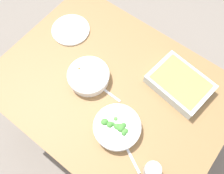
{
  "coord_description": "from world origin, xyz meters",
  "views": [
    {
      "loc": [
        -0.32,
        0.42,
        1.9
      ],
      "look_at": [
        0.0,
        0.0,
        0.74
      ],
      "focal_mm": 39.34,
      "sensor_mm": 36.0,
      "label": 1
    }
  ],
  "objects_px": {
    "broccoli_bowl": "(117,127)",
    "side_plate": "(71,30)",
    "stew_bowl": "(89,76)",
    "drink_cup": "(152,171)",
    "spoon_by_broccoli": "(128,150)",
    "spoon_by_stew": "(103,89)",
    "baking_dish": "(180,83)"
  },
  "relations": [
    {
      "from": "baking_dish",
      "to": "side_plate",
      "type": "distance_m",
      "value": 0.69
    },
    {
      "from": "stew_bowl",
      "to": "drink_cup",
      "type": "relative_size",
      "value": 2.58
    },
    {
      "from": "spoon_by_stew",
      "to": "spoon_by_broccoli",
      "type": "relative_size",
      "value": 1.06
    },
    {
      "from": "stew_bowl",
      "to": "spoon_by_broccoli",
      "type": "distance_m",
      "value": 0.42
    },
    {
      "from": "baking_dish",
      "to": "spoon_by_broccoli",
      "type": "relative_size",
      "value": 1.97
    },
    {
      "from": "stew_bowl",
      "to": "spoon_by_stew",
      "type": "bearing_deg",
      "value": 178.93
    },
    {
      "from": "side_plate",
      "to": "spoon_by_broccoli",
      "type": "distance_m",
      "value": 0.76
    },
    {
      "from": "broccoli_bowl",
      "to": "baking_dish",
      "type": "distance_m",
      "value": 0.39
    },
    {
      "from": "broccoli_bowl",
      "to": "side_plate",
      "type": "distance_m",
      "value": 0.64
    },
    {
      "from": "baking_dish",
      "to": "stew_bowl",
      "type": "bearing_deg",
      "value": 32.35
    },
    {
      "from": "spoon_by_stew",
      "to": "spoon_by_broccoli",
      "type": "height_order",
      "value": "same"
    },
    {
      "from": "broccoli_bowl",
      "to": "spoon_by_broccoli",
      "type": "height_order",
      "value": "broccoli_bowl"
    },
    {
      "from": "broccoli_bowl",
      "to": "spoon_by_stew",
      "type": "xyz_separation_m",
      "value": [
        0.19,
        -0.12,
        -0.03
      ]
    },
    {
      "from": "side_plate",
      "to": "stew_bowl",
      "type": "bearing_deg",
      "value": 148.18
    },
    {
      "from": "broccoli_bowl",
      "to": "side_plate",
      "type": "xyz_separation_m",
      "value": [
        0.57,
        -0.3,
        -0.02
      ]
    },
    {
      "from": "stew_bowl",
      "to": "spoon_by_broccoli",
      "type": "height_order",
      "value": "stew_bowl"
    },
    {
      "from": "spoon_by_broccoli",
      "to": "baking_dish",
      "type": "bearing_deg",
      "value": -91.98
    },
    {
      "from": "baking_dish",
      "to": "spoon_by_broccoli",
      "type": "distance_m",
      "value": 0.43
    },
    {
      "from": "broccoli_bowl",
      "to": "spoon_by_stew",
      "type": "relative_size",
      "value": 1.3
    },
    {
      "from": "baking_dish",
      "to": "side_plate",
      "type": "bearing_deg",
      "value": 6.17
    },
    {
      "from": "spoon_by_broccoli",
      "to": "drink_cup",
      "type": "bearing_deg",
      "value": 174.45
    },
    {
      "from": "side_plate",
      "to": "spoon_by_stew",
      "type": "bearing_deg",
      "value": 154.8
    },
    {
      "from": "side_plate",
      "to": "broccoli_bowl",
      "type": "bearing_deg",
      "value": 151.85
    },
    {
      "from": "side_plate",
      "to": "baking_dish",
      "type": "bearing_deg",
      "value": -173.83
    },
    {
      "from": "drink_cup",
      "to": "side_plate",
      "type": "relative_size",
      "value": 0.39
    },
    {
      "from": "baking_dish",
      "to": "spoon_by_stew",
      "type": "distance_m",
      "value": 0.4
    },
    {
      "from": "stew_bowl",
      "to": "drink_cup",
      "type": "xyz_separation_m",
      "value": [
        -0.52,
        0.19,
        0.01
      ]
    },
    {
      "from": "spoon_by_stew",
      "to": "stew_bowl",
      "type": "bearing_deg",
      "value": -1.07
    },
    {
      "from": "spoon_by_stew",
      "to": "side_plate",
      "type": "bearing_deg",
      "value": -25.2
    },
    {
      "from": "baking_dish",
      "to": "spoon_by_broccoli",
      "type": "bearing_deg",
      "value": 88.02
    },
    {
      "from": "spoon_by_broccoli",
      "to": "side_plate",
      "type": "bearing_deg",
      "value": -27.91
    },
    {
      "from": "side_plate",
      "to": "spoon_by_broccoli",
      "type": "height_order",
      "value": "side_plate"
    }
  ]
}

